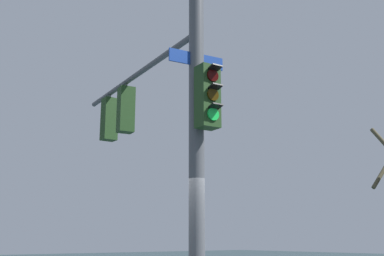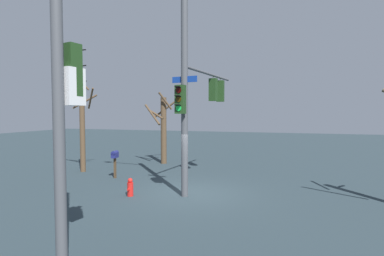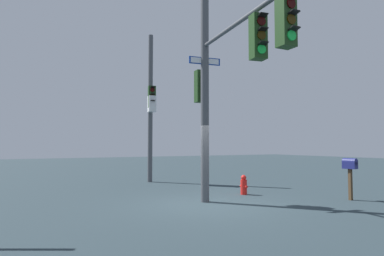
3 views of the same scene
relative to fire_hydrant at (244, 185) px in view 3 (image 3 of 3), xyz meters
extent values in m
plane|color=#29383E|center=(-1.11, 2.25, -0.34)|extent=(80.00, 80.00, 0.00)
cylinder|color=#4C4F54|center=(-0.65, 2.09, 4.31)|extent=(0.27, 0.27, 9.31)
cylinder|color=#4C4F54|center=(-3.37, 2.43, 4.83)|extent=(5.47, 0.80, 0.12)
cube|color=#1E3D19|center=(-3.81, 2.48, 4.13)|extent=(0.36, 0.41, 1.10)
cylinder|color=#2F0403|center=(-3.97, 2.51, 4.47)|extent=(0.07, 0.22, 0.22)
cube|color=black|center=(-4.05, 2.53, 4.59)|extent=(0.20, 0.24, 0.06)
cylinder|color=#352504|center=(-3.97, 2.51, 4.13)|extent=(0.07, 0.22, 0.22)
cube|color=black|center=(-4.05, 2.53, 4.25)|extent=(0.20, 0.24, 0.06)
cylinder|color=#19D147|center=(-3.97, 2.51, 3.79)|extent=(0.07, 0.22, 0.22)
cube|color=black|center=(-4.05, 2.53, 3.91)|extent=(0.20, 0.24, 0.06)
cylinder|color=#4C4F54|center=(-3.81, 2.48, 4.75)|extent=(0.04, 0.04, 0.15)
cube|color=#1E3D19|center=(-4.86, 2.61, 4.13)|extent=(0.32, 0.37, 1.10)
cylinder|color=#2F0403|center=(-5.03, 2.62, 4.47)|extent=(0.04, 0.22, 0.22)
cylinder|color=#352504|center=(-5.03, 2.62, 4.13)|extent=(0.04, 0.22, 0.22)
cube|color=black|center=(-5.10, 2.62, 4.25)|extent=(0.17, 0.22, 0.06)
cylinder|color=#19D147|center=(-5.03, 2.62, 3.79)|extent=(0.04, 0.22, 0.22)
cube|color=black|center=(-5.10, 2.62, 3.91)|extent=(0.17, 0.22, 0.06)
cube|color=#1E3D19|center=(-0.29, 2.04, 3.52)|extent=(0.33, 0.39, 1.10)
cylinder|color=#2F0403|center=(-0.13, 2.03, 3.86)|extent=(0.05, 0.22, 0.22)
cube|color=black|center=(-0.05, 2.02, 3.98)|extent=(0.18, 0.22, 0.06)
cylinder|color=#352504|center=(-0.13, 2.03, 3.52)|extent=(0.05, 0.22, 0.22)
cube|color=black|center=(-0.05, 2.02, 3.64)|extent=(0.18, 0.22, 0.06)
cylinder|color=#19D147|center=(-0.13, 2.03, 3.18)|extent=(0.05, 0.22, 0.22)
cube|color=black|center=(-0.05, 2.02, 3.30)|extent=(0.18, 0.22, 0.06)
cube|color=navy|center=(-0.65, 2.09, 4.32)|extent=(0.21, 1.09, 0.24)
cube|color=white|center=(-0.66, 2.09, 4.32)|extent=(0.18, 0.99, 0.18)
cylinder|color=#4C4F54|center=(5.63, 1.55, 3.41)|extent=(0.24, 0.24, 7.51)
cube|color=white|center=(5.29, 1.60, 3.56)|extent=(0.50, 0.43, 0.79)
cube|color=#1E3D19|center=(5.29, 1.60, 3.91)|extent=(0.37, 0.41, 1.10)
cylinder|color=#2F0403|center=(5.13, 1.64, 4.25)|extent=(0.07, 0.22, 0.22)
cube|color=black|center=(5.06, 1.65, 4.37)|extent=(0.20, 0.24, 0.06)
cylinder|color=#352504|center=(5.13, 1.64, 3.91)|extent=(0.07, 0.22, 0.22)
cube|color=black|center=(5.06, 1.65, 4.03)|extent=(0.20, 0.24, 0.06)
cylinder|color=#19D147|center=(5.13, 1.64, 3.57)|extent=(0.07, 0.22, 0.22)
cube|color=black|center=(5.06, 1.65, 3.69)|extent=(0.20, 0.24, 0.06)
cylinder|color=red|center=(0.00, 0.00, -0.07)|extent=(0.24, 0.24, 0.55)
sphere|color=red|center=(0.00, 0.00, 0.29)|extent=(0.20, 0.20, 0.20)
cylinder|color=red|center=(-0.14, 0.00, -0.04)|extent=(0.10, 0.09, 0.09)
cylinder|color=red|center=(0.14, 0.00, -0.04)|extent=(0.10, 0.09, 0.09)
cube|color=#4C3823|center=(-2.72, -2.40, 0.18)|extent=(0.10, 0.10, 1.05)
cube|color=navy|center=(-2.72, -2.40, 0.83)|extent=(0.47, 0.30, 0.24)
cylinder|color=navy|center=(-2.72, -2.40, 0.95)|extent=(0.47, 0.30, 0.24)
camera|label=1|loc=(5.58, -2.92, 1.16)|focal=43.94mm
camera|label=2|loc=(10.64, 5.99, 3.02)|focal=28.21mm
camera|label=3|loc=(-9.85, 7.63, 1.51)|focal=30.47mm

